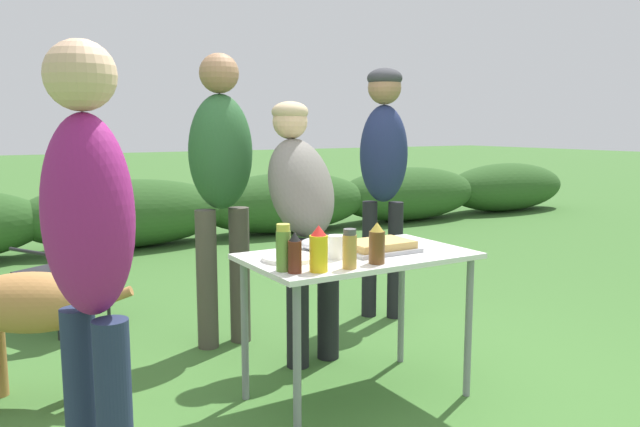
# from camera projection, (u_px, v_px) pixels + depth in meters

# --- Properties ---
(ground_plane) EXTENTS (60.00, 60.00, 0.00)m
(ground_plane) POSITION_uv_depth(u_px,v_px,m) (357.00, 397.00, 3.15)
(ground_plane) COLOR #3D6B2D
(shrub_hedge) EXTENTS (14.40, 0.90, 0.77)m
(shrub_hedge) POSITION_uv_depth(u_px,v_px,m) (128.00, 214.00, 6.99)
(shrub_hedge) COLOR #2D5623
(shrub_hedge) RESTS_ON ground
(folding_table) EXTENTS (1.10, 0.64, 0.74)m
(folding_table) POSITION_uv_depth(u_px,v_px,m) (358.00, 269.00, 3.06)
(folding_table) COLOR silver
(folding_table) RESTS_ON ground
(food_tray) EXTENTS (0.36, 0.26, 0.06)m
(food_tray) POSITION_uv_depth(u_px,v_px,m) (378.00, 247.00, 3.09)
(food_tray) COLOR #9E9EA3
(food_tray) RESTS_ON folding_table
(plate_stack) EXTENTS (0.26, 0.26, 0.02)m
(plate_stack) POSITION_uv_depth(u_px,v_px,m) (289.00, 258.00, 2.90)
(plate_stack) COLOR white
(plate_stack) RESTS_ON folding_table
(mixing_bowl) EXTENTS (0.18, 0.18, 0.06)m
(mixing_bowl) POSITION_uv_depth(u_px,v_px,m) (318.00, 244.00, 3.15)
(mixing_bowl) COLOR silver
(mixing_bowl) RESTS_ON folding_table
(paper_cup_stack) EXTENTS (0.08, 0.08, 0.11)m
(paper_cup_stack) POSITION_uv_depth(u_px,v_px,m) (337.00, 247.00, 2.92)
(paper_cup_stack) COLOR white
(paper_cup_stack) RESTS_ON folding_table
(bbq_sauce_bottle) EXTENTS (0.06, 0.06, 0.18)m
(bbq_sauce_bottle) POSITION_uv_depth(u_px,v_px,m) (295.00, 254.00, 2.64)
(bbq_sauce_bottle) COLOR #562314
(bbq_sauce_bottle) RESTS_ON folding_table
(mustard_bottle) EXTENTS (0.08, 0.08, 0.20)m
(mustard_bottle) POSITION_uv_depth(u_px,v_px,m) (319.00, 250.00, 2.66)
(mustard_bottle) COLOR yellow
(mustard_bottle) RESTS_ON folding_table
(relish_jar) EXTENTS (0.06, 0.06, 0.20)m
(relish_jar) POSITION_uv_depth(u_px,v_px,m) (283.00, 248.00, 2.67)
(relish_jar) COLOR olive
(relish_jar) RESTS_ON folding_table
(spice_jar) EXTENTS (0.06, 0.06, 0.18)m
(spice_jar) POSITION_uv_depth(u_px,v_px,m) (350.00, 249.00, 2.72)
(spice_jar) COLOR #B2893D
(spice_jar) RESTS_ON folding_table
(beer_bottle) EXTENTS (0.07, 0.07, 0.19)m
(beer_bottle) POSITION_uv_depth(u_px,v_px,m) (377.00, 244.00, 2.82)
(beer_bottle) COLOR brown
(beer_bottle) RESTS_ON folding_table
(standing_person_in_olive_jacket) EXTENTS (0.45, 0.53, 1.50)m
(standing_person_in_olive_jacket) POSITION_uv_depth(u_px,v_px,m) (303.00, 204.00, 3.57)
(standing_person_in_olive_jacket) COLOR black
(standing_person_in_olive_jacket) RESTS_ON ground
(standing_person_with_beanie) EXTENTS (0.41, 0.40, 1.75)m
(standing_person_with_beanie) POSITION_uv_depth(u_px,v_px,m) (384.00, 161.00, 4.33)
(standing_person_with_beanie) COLOR black
(standing_person_with_beanie) RESTS_ON ground
(standing_person_in_gray_fleece) EXTENTS (0.35, 0.41, 1.62)m
(standing_person_in_gray_fleece) POSITION_uv_depth(u_px,v_px,m) (89.00, 251.00, 1.92)
(standing_person_in_gray_fleece) COLOR #232D4C
(standing_person_in_gray_fleece) RESTS_ON ground
(standing_person_in_dark_puffer) EXTENTS (0.41, 0.30, 1.79)m
(standing_person_in_dark_puffer) POSITION_uv_depth(u_px,v_px,m) (221.00, 173.00, 3.78)
(standing_person_in_dark_puffer) COLOR #4C473D
(standing_person_in_dark_puffer) RESTS_ON ground
(dog) EXTENTS (0.99, 0.60, 0.73)m
(dog) POSITION_uv_depth(u_px,v_px,m) (17.00, 307.00, 3.02)
(dog) COLOR #B27A42
(dog) RESTS_ON ground
(camp_chair_green_behind_table) EXTENTS (0.69, 0.74, 0.83)m
(camp_chair_green_behind_table) POSITION_uv_depth(u_px,v_px,m) (73.00, 261.00, 4.14)
(camp_chair_green_behind_table) COLOR #232328
(camp_chair_green_behind_table) RESTS_ON ground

